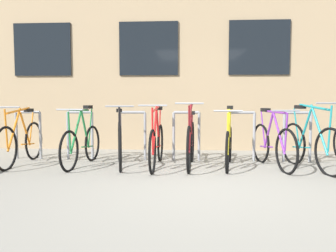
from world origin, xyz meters
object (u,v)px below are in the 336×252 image
Objects in this scene: bicycle_maroon at (191,143)px; bicycle_yellow at (229,144)px; bicycle_teal at (310,144)px; bicycle_black at (120,142)px; bicycle_green at (82,144)px; bicycle_orange at (21,142)px; bicycle_purple at (272,144)px; bicycle_red at (157,143)px.

bicycle_maroon is 1.08× the size of bicycle_yellow.
bicycle_teal reaches higher than bicycle_black.
bicycle_green is 0.96× the size of bicycle_teal.
bicycle_black is 1.85m from bicycle_yellow.
bicycle_teal is at bearing -2.50° from bicycle_black.
bicycle_orange is 2.95m from bicycle_maroon.
bicycle_green is 0.98× the size of bicycle_purple.
bicycle_green is 0.91× the size of bicycle_red.
bicycle_orange is at bearing 179.45° from bicycle_maroon.
bicycle_purple is at bearing 0.55° from bicycle_green.
bicycle_yellow is at bearing 0.64° from bicycle_black.
bicycle_red is (0.64, -0.04, -0.01)m from bicycle_black.
bicycle_purple is (4.30, -0.02, -0.01)m from bicycle_orange.
bicycle_teal is at bearing -3.66° from bicycle_maroon.
bicycle_orange is 1.01× the size of bicycle_maroon.
bicycle_maroon is 1.86m from bicycle_green.
bicycle_red reaches higher than bicycle_black.
bicycle_purple is at bearing -0.10° from bicycle_black.
bicycle_maroon is 1.05× the size of bicycle_purple.
bicycle_black is at bearing 177.50° from bicycle_teal.
bicycle_orange is 1.74m from bicycle_black.
bicycle_green reaches higher than bicycle_purple.
bicycle_maroon is 1.35m from bicycle_purple.
bicycle_orange is 1.08× the size of bicycle_green.
bicycle_yellow is at bearing 0.10° from bicycle_orange.
bicycle_maroon reaches higher than bicycle_yellow.
bicycle_orange is at bearing -179.90° from bicycle_yellow.
bicycle_purple is at bearing -2.01° from bicycle_yellow.
bicycle_red is 1.11× the size of bicycle_yellow.
bicycle_teal is at bearing -1.53° from bicycle_green.
bicycle_red is at bearing -178.82° from bicycle_purple.
bicycle_green is at bearing -179.45° from bicycle_purple.
bicycle_red is at bearing -3.92° from bicycle_black.
bicycle_green is at bearing -179.34° from bicycle_maroon.
bicycle_black is at bearing 179.35° from bicycle_maroon.
bicycle_green reaches higher than bicycle_orange.
bicycle_black is (1.74, -0.01, 0.00)m from bicycle_orange.
bicycle_maroon is 1.92m from bicycle_teal.
bicycle_black is 0.93× the size of bicycle_red.
bicycle_maroon is 0.97× the size of bicycle_red.
bicycle_maroon is at bearing -0.55° from bicycle_orange.
bicycle_red is (-2.48, 0.09, -0.01)m from bicycle_teal.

